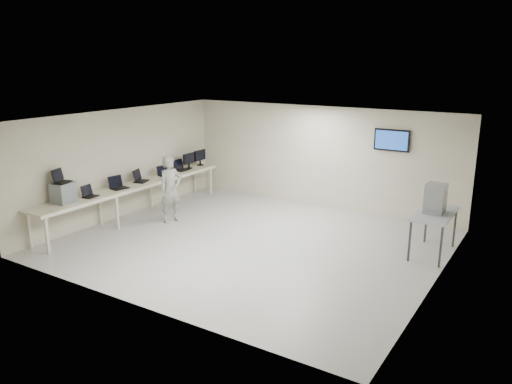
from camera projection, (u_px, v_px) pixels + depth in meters
The scene contains 14 objects.
room at pixel (254, 182), 10.93m from camera, with size 8.01×7.01×2.81m.
workbench at pixel (135, 187), 12.89m from camera, with size 0.76×6.00×0.90m.
equipment_box at pixel (63, 193), 11.13m from camera, with size 0.39×0.44×0.46m, color slate.
laptop_on_box at pixel (60, 179), 11.08m from camera, with size 0.43×0.45×0.30m.
laptop_0 at pixel (89, 194), 11.67m from camera, with size 0.33×0.38×0.27m.
laptop_1 at pixel (118, 185), 12.41m from camera, with size 0.39×0.44×0.31m.
laptop_2 at pixel (140, 179), 13.11m from camera, with size 0.44×0.47×0.31m.
laptop_3 at pixel (164, 173), 13.80m from camera, with size 0.36×0.40×0.27m.
laptop_4 at pixel (180, 167), 14.44m from camera, with size 0.33×0.40×0.31m.
monitor_near at pixel (189, 159), 14.62m from camera, with size 0.20×0.46×0.45m.
monitor_far at pixel (200, 156), 15.06m from camera, with size 0.21×0.47×0.47m.
soldier at pixel (171, 189), 12.54m from camera, with size 0.62×0.41×1.70m, color slate.
side_table at pixel (435, 216), 10.43m from camera, with size 0.71×1.53×0.92m.
storage_bins at pixel (435, 198), 10.34m from camera, with size 0.39×0.43×0.62m.
Camera 1 is at (5.71, -8.91, 4.03)m, focal length 35.00 mm.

